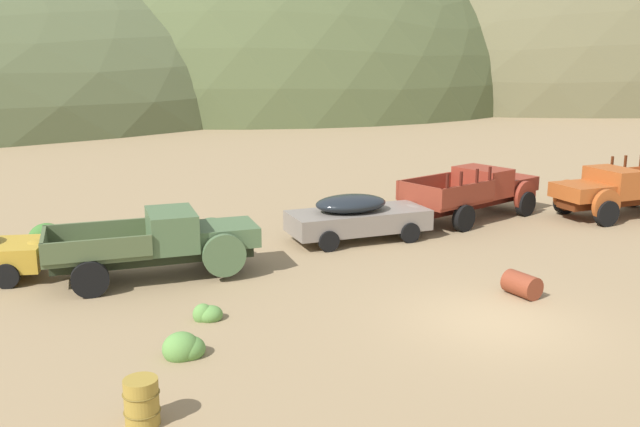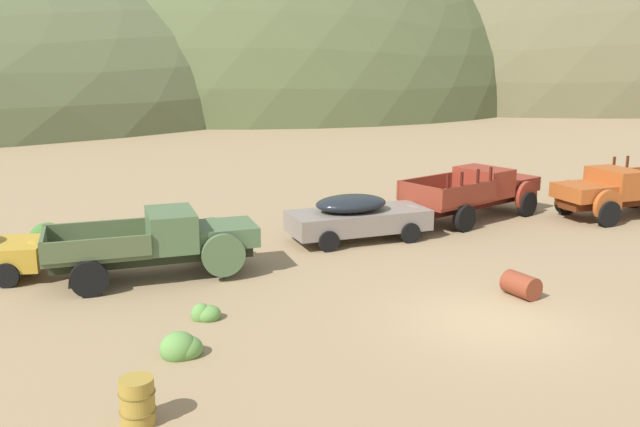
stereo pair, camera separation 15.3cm
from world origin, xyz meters
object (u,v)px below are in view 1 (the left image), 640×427
(truck_weathered_green, at_px, (168,242))
(truck_oxide_orange, at_px, (614,191))
(car_primer_gray, at_px, (362,216))
(oil_drum_by_truck, at_px, (142,402))
(oil_drum_spare, at_px, (522,285))
(truck_rust_red, at_px, (480,191))

(truck_weathered_green, xyz_separation_m, truck_oxide_orange, (17.12, 0.84, -0.00))
(car_primer_gray, xyz_separation_m, oil_drum_by_truck, (-8.60, -9.32, -0.40))
(car_primer_gray, xyz_separation_m, oil_drum_spare, (1.42, -6.58, -0.51))
(truck_weathered_green, bearing_deg, oil_drum_by_truck, -100.10)
(truck_oxide_orange, distance_m, oil_drum_spare, 10.78)
(truck_weathered_green, relative_size, oil_drum_by_truck, 7.04)
(truck_weathered_green, distance_m, car_primer_gray, 6.90)
(truck_oxide_orange, relative_size, oil_drum_spare, 5.77)
(oil_drum_spare, bearing_deg, car_primer_gray, 102.19)
(car_primer_gray, distance_m, truck_oxide_orange, 10.41)
(truck_rust_red, relative_size, oil_drum_by_truck, 7.71)
(truck_weathered_green, distance_m, oil_drum_by_truck, 8.08)
(truck_rust_red, bearing_deg, truck_weathered_green, 175.58)
(car_primer_gray, relative_size, oil_drum_by_truck, 6.01)
(truck_rust_red, bearing_deg, truck_oxide_orange, -39.88)
(truck_weathered_green, bearing_deg, oil_drum_spare, -28.80)
(car_primer_gray, height_order, truck_oxide_orange, truck_oxide_orange)
(car_primer_gray, relative_size, truck_rust_red, 0.78)
(truck_oxide_orange, bearing_deg, truck_rust_red, -22.16)
(truck_oxide_orange, distance_m, oil_drum_by_truck, 20.88)
(truck_weathered_green, xyz_separation_m, truck_rust_red, (12.39, 2.81, -0.00))
(car_primer_gray, height_order, oil_drum_by_truck, car_primer_gray)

